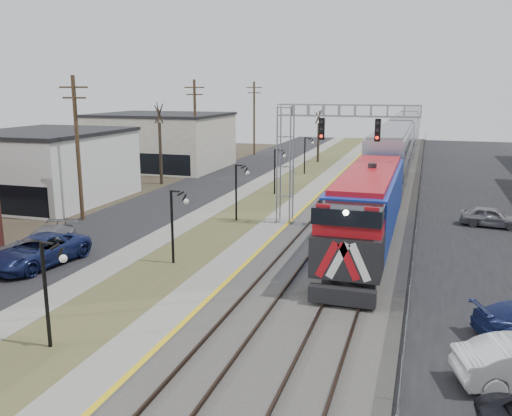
% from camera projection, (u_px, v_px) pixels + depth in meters
% --- Properties ---
extents(street_west, '(7.00, 120.00, 0.04)m').
position_uv_depth(street_west, '(182.00, 196.00, 46.83)').
color(street_west, black).
rests_on(street_west, ground).
extents(sidewalk, '(2.00, 120.00, 0.08)m').
position_uv_depth(sidewalk, '(231.00, 199.00, 45.50)').
color(sidewalk, gray).
rests_on(sidewalk, ground).
extents(grass_median, '(4.00, 120.00, 0.06)m').
position_uv_depth(grass_median, '(265.00, 201.00, 44.62)').
color(grass_median, '#4C502A').
rests_on(grass_median, ground).
extents(platform, '(2.00, 120.00, 0.24)m').
position_uv_depth(platform, '(300.00, 202.00, 43.72)').
color(platform, gray).
rests_on(platform, ground).
extents(ballast_bed, '(8.00, 120.00, 0.20)m').
position_uv_depth(ballast_bed, '(363.00, 207.00, 42.26)').
color(ballast_bed, '#595651').
rests_on(ballast_bed, ground).
extents(platform_edge, '(0.24, 120.00, 0.01)m').
position_uv_depth(platform_edge, '(311.00, 201.00, 43.44)').
color(platform_edge, gold).
rests_on(platform_edge, platform).
extents(track_near, '(1.58, 120.00, 0.15)m').
position_uv_depth(track_near, '(337.00, 203.00, 42.81)').
color(track_near, '#2D2119').
rests_on(track_near, ballast_bed).
extents(track_far, '(1.58, 120.00, 0.15)m').
position_uv_depth(track_far, '(382.00, 206.00, 41.78)').
color(track_far, '#2D2119').
rests_on(track_far, ballast_bed).
extents(train, '(3.00, 85.85, 5.33)m').
position_uv_depth(train, '(401.00, 142.00, 63.38)').
color(train, '#1534AA').
rests_on(train, ground).
extents(signal_gantry, '(9.00, 1.07, 8.15)m').
position_uv_depth(signal_gantry, '(311.00, 144.00, 35.36)').
color(signal_gantry, gray).
rests_on(signal_gantry, ground).
extents(lampposts, '(0.14, 62.14, 4.00)m').
position_uv_depth(lampposts, '(175.00, 226.00, 28.64)').
color(lampposts, black).
rests_on(lampposts, ground).
extents(utility_poles, '(0.28, 80.28, 10.00)m').
position_uv_depth(utility_poles, '(78.00, 150.00, 37.32)').
color(utility_poles, '#4C3823').
rests_on(utility_poles, ground).
extents(fence, '(0.04, 120.00, 1.60)m').
position_uv_depth(fence, '(419.00, 201.00, 40.87)').
color(fence, gray).
rests_on(fence, ground).
extents(bare_trees, '(12.30, 42.30, 5.95)m').
position_uv_depth(bare_trees, '(188.00, 159.00, 50.23)').
color(bare_trees, '#382D23').
rests_on(bare_trees, ground).
extents(car_lot_e, '(4.14, 2.17, 1.34)m').
position_uv_depth(car_lot_e, '(492.00, 217.00, 36.25)').
color(car_lot_e, slate).
rests_on(car_lot_e, ground).
extents(car_street_a, '(3.36, 5.93, 1.56)m').
position_uv_depth(car_street_a, '(39.00, 252.00, 28.33)').
color(car_street_a, '#16204F').
rests_on(car_street_a, ground).
extents(car_street_b, '(3.51, 5.63, 1.52)m').
position_uv_depth(car_street_b, '(46.00, 243.00, 29.89)').
color(car_street_b, slate).
rests_on(car_street_b, ground).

